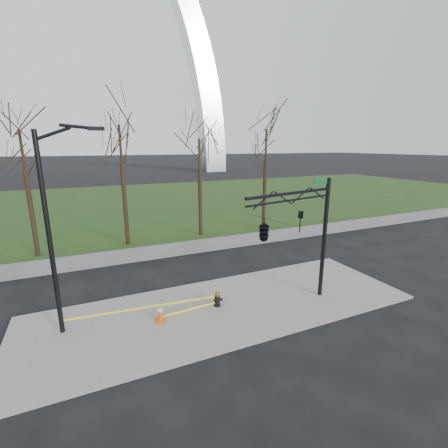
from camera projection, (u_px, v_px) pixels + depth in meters
name	position (u px, v px, depth m)	size (l,w,h in m)	color
ground	(225.00, 308.00, 14.69)	(500.00, 500.00, 0.00)	black
sidewalk	(225.00, 307.00, 14.67)	(18.00, 6.00, 0.10)	slate
grass_strip	(131.00, 203.00, 41.19)	(120.00, 40.00, 0.06)	#1D3B15
guardrail	(178.00, 249.00, 21.65)	(60.00, 0.30, 0.90)	#59595B
gateway_arch	(93.00, 35.00, 73.00)	(66.00, 6.00, 65.00)	silver
tree_row	(78.00, 184.00, 21.77)	(34.27, 4.00, 9.63)	black
fire_hydrant	(217.00, 299.00, 14.62)	(0.47, 0.30, 0.75)	black
traffic_cone	(160.00, 313.00, 13.34)	(0.45, 0.45, 0.75)	#F74C0D
street_light	(54.00, 221.00, 11.62)	(2.39, 0.33, 8.21)	black
traffic_signal_mast	(278.00, 227.00, 13.02)	(5.01, 2.54, 6.00)	black
caution_tape	(159.00, 308.00, 13.70)	(6.56, 0.85, 0.39)	#FFF30D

